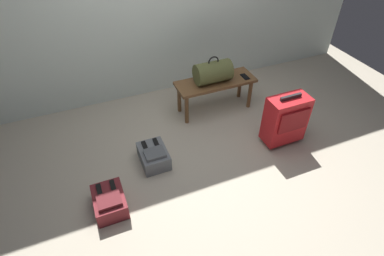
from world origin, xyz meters
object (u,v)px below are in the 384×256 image
object	(u,v)px
duffel_bag_olive	(213,72)
backpack_maroon	(110,201)
suitcase_upright_red	(286,119)
backpack_grey	(154,156)
bench	(215,85)
cell_phone	(245,77)

from	to	relation	value
duffel_bag_olive	backpack_maroon	size ratio (longest dim) A/B	1.16
suitcase_upright_red	backpack_grey	xyz separation A→B (m)	(-1.46, 0.24, -0.23)
bench	suitcase_upright_red	size ratio (longest dim) A/B	1.56
cell_phone	backpack_maroon	bearing A→B (deg)	-153.23
bench	duffel_bag_olive	xyz separation A→B (m)	(-0.04, 0.00, 0.20)
duffel_bag_olive	backpack_maroon	world-z (taller)	duffel_bag_olive
bench	suitcase_upright_red	world-z (taller)	suitcase_upright_red
bench	cell_phone	distance (m)	0.39
cell_phone	backpack_grey	distance (m)	1.55
bench	backpack_maroon	distance (m)	1.90
suitcase_upright_red	backpack_maroon	world-z (taller)	suitcase_upright_red
duffel_bag_olive	backpack_grey	distance (m)	1.25
duffel_bag_olive	backpack_grey	xyz separation A→B (m)	(-0.97, -0.63, -0.47)
backpack_grey	suitcase_upright_red	bearing A→B (deg)	-9.29
suitcase_upright_red	backpack_maroon	distance (m)	2.03
cell_phone	backpack_maroon	size ratio (longest dim) A/B	0.38
duffel_bag_olive	suitcase_upright_red	distance (m)	1.02
duffel_bag_olive	backpack_grey	world-z (taller)	duffel_bag_olive
bench	cell_phone	world-z (taller)	cell_phone
backpack_maroon	cell_phone	bearing A→B (deg)	26.77
duffel_bag_olive	cell_phone	world-z (taller)	duffel_bag_olive
bench	backpack_grey	bearing A→B (deg)	-148.27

